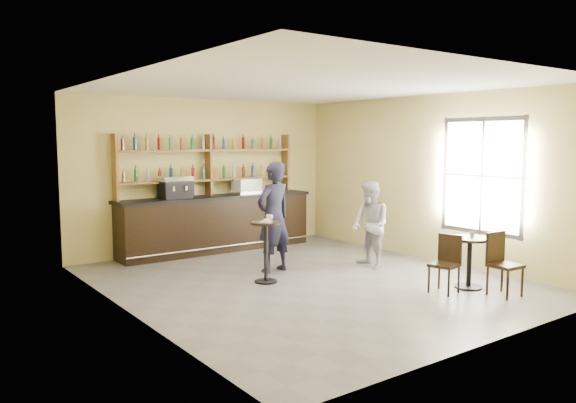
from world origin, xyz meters
TOP-DOWN VIEW (x-y plane):
  - floor at (0.00, 0.00)m, footprint 7.00×7.00m
  - ceiling at (0.00, 0.00)m, footprint 7.00×7.00m
  - wall_back at (0.00, 3.50)m, footprint 7.00×0.00m
  - wall_front at (0.00, -3.50)m, footprint 7.00×0.00m
  - wall_left at (-3.00, 0.00)m, footprint 0.00×7.00m
  - wall_right at (3.00, 0.00)m, footprint 0.00×7.00m
  - window_pane at (2.99, -1.20)m, footprint 0.00×2.00m
  - window_frame at (2.99, -1.20)m, footprint 0.04×1.70m
  - shelf_unit at (0.00, 3.37)m, footprint 4.00×0.26m
  - liquor_bottles at (0.00, 3.37)m, footprint 3.68×0.10m
  - bar_counter at (0.06, 3.15)m, footprint 4.33×0.85m
  - espresso_machine at (-0.87, 3.15)m, footprint 0.64×0.43m
  - pastry_case at (0.80, 3.15)m, footprint 0.56×0.45m
  - pedestal_table at (-0.58, 0.34)m, footprint 0.59×0.59m
  - napkin at (-0.58, 0.34)m, footprint 0.24×0.24m
  - donut at (-0.57, 0.33)m, footprint 0.15×0.15m
  - cup_pedestal at (-0.44, 0.44)m, footprint 0.16×0.16m
  - man_main at (-0.04, 0.90)m, footprint 0.77×0.56m
  - cafe_table at (1.81, -1.85)m, footprint 0.75×0.75m
  - cup_cafe at (1.86, -1.85)m, footprint 0.11×0.11m
  - chair_west at (1.26, -1.80)m, footprint 0.45×0.45m
  - chair_south at (1.86, -2.45)m, footprint 0.43×0.43m
  - patron_second at (1.57, 0.12)m, footprint 0.73×0.87m

SIDE VIEW (x-z plane):
  - floor at x=0.00m, z-range 0.00..0.00m
  - cafe_table at x=1.81m, z-range 0.00..0.81m
  - chair_west at x=1.26m, z-range 0.00..0.89m
  - chair_south at x=1.86m, z-range 0.00..0.95m
  - pedestal_table at x=-0.58m, z-range 0.00..1.01m
  - bar_counter at x=0.06m, z-range 0.00..1.17m
  - patron_second at x=1.57m, z-range 0.00..1.59m
  - cup_cafe at x=1.86m, z-range 0.81..0.90m
  - man_main at x=-0.04m, z-range 0.00..1.96m
  - napkin at x=-0.58m, z-range 1.01..1.01m
  - donut at x=-0.57m, z-range 1.01..1.05m
  - cup_pedestal at x=-0.44m, z-range 1.01..1.10m
  - pastry_case at x=0.80m, z-range 1.17..1.50m
  - espresso_machine at x=-0.87m, z-range 1.17..1.61m
  - wall_back at x=0.00m, z-range -1.90..5.10m
  - wall_front at x=0.00m, z-range -1.90..5.10m
  - wall_left at x=-3.00m, z-range -1.90..5.10m
  - wall_right at x=3.00m, z-range -1.90..5.10m
  - window_frame at x=2.99m, z-range 0.65..2.75m
  - window_pane at x=2.99m, z-range 0.70..2.70m
  - shelf_unit at x=0.00m, z-range 1.11..2.51m
  - liquor_bottles at x=0.00m, z-range 1.48..2.48m
  - ceiling at x=0.00m, z-range 3.20..3.20m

